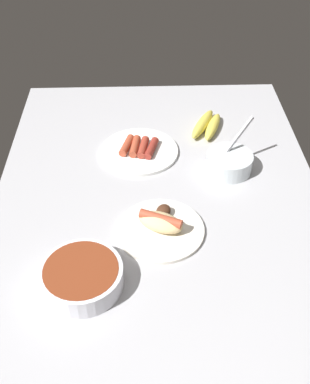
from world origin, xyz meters
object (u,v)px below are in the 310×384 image
banana_bunch (207,125)px  plate_hotdog_assembled (162,226)px  bowl_coleslaw (229,162)px  plate_sausages (139,150)px  bowl_chili (82,276)px

banana_bunch → plate_hotdog_assembled: bearing=159.9°
bowl_coleslaw → plate_sausages: bearing=70.4°
plate_hotdog_assembled → bowl_coleslaw: size_ratio=1.49×
bowl_chili → bowl_coleslaw: size_ratio=1.25×
plate_sausages → bowl_coleslaw: 27.73cm
bowl_chili → banana_bunch: (61.39, -35.28, -1.14)cm
plate_hotdog_assembled → plate_sausages: size_ratio=0.93×
plate_sausages → bowl_coleslaw: bowl_coleslaw is taller
bowl_chili → plate_sausages: bearing=-14.9°
bowl_coleslaw → banana_bunch: bowl_coleslaw is taller
banana_bunch → bowl_coleslaw: bearing=-169.4°
plate_sausages → bowl_chili: (-49.67, 13.17, 1.99)cm
bowl_chili → banana_bunch: bearing=-29.9°
banana_bunch → plate_sausages: bearing=117.9°
bowl_coleslaw → banana_bunch: size_ratio=0.85×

